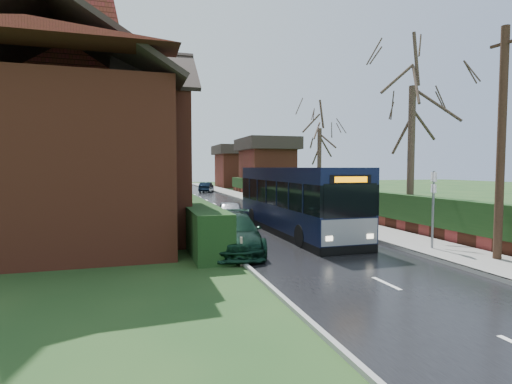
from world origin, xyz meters
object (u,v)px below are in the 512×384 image
object	(u,v)px
brick_house	(78,138)
telegraph_pole	(501,145)
bus_stop_sign	(433,199)
bus	(295,201)
car_green	(234,233)
car_silver	(230,213)

from	to	relation	value
brick_house	telegraph_pole	size ratio (longest dim) A/B	1.96
bus_stop_sign	brick_house	bearing A→B (deg)	169.54
bus	telegraph_pole	xyz separation A→B (m)	(4.00, -7.30, 2.25)
brick_house	bus	world-z (taller)	brick_house
brick_house	car_green	bearing A→B (deg)	-44.39
car_green	telegraph_pole	xyz separation A→B (m)	(7.70, -4.06, 3.08)
brick_house	bus	distance (m)	10.26
car_green	brick_house	bearing A→B (deg)	144.54
car_green	car_silver	bearing A→B (deg)	86.90
car_silver	bus_stop_sign	bearing A→B (deg)	-46.06
car_silver	car_green	xyz separation A→B (m)	(-1.40, -6.57, 0.04)
bus	telegraph_pole	world-z (taller)	telegraph_pole
car_silver	bus_stop_sign	size ratio (longest dim) A/B	1.29
brick_house	car_silver	size ratio (longest dim) A/B	3.86
brick_house	bus	xyz separation A→B (m)	(9.53, -2.48, -2.86)
car_silver	telegraph_pole	distance (m)	12.75
bus	bus_stop_sign	size ratio (longest dim) A/B	3.44
car_silver	bus_stop_sign	distance (m)	10.32
bus_stop_sign	telegraph_pole	distance (m)	2.83
car_green	telegraph_pole	distance (m)	9.24
brick_house	bus_stop_sign	distance (m)	15.12
telegraph_pole	car_silver	bearing A→B (deg)	113.86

